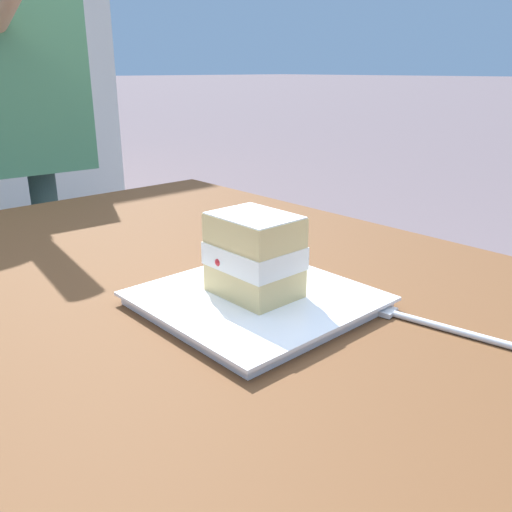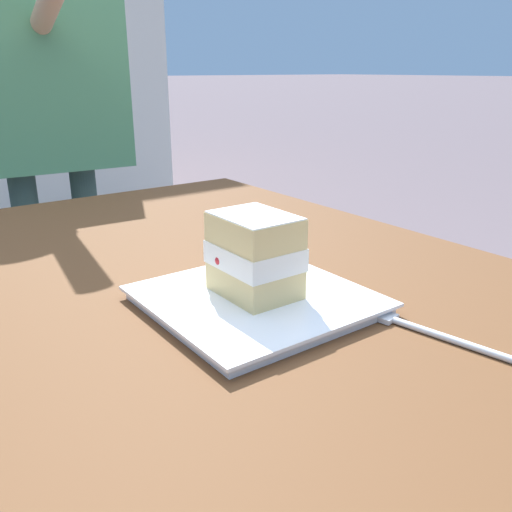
{
  "view_description": "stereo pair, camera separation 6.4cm",
  "coord_description": "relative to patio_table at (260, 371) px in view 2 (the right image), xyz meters",
  "views": [
    {
      "loc": [
        -0.47,
        0.43,
        1.03
      ],
      "look_at": [
        -0.02,
        0.02,
        0.82
      ],
      "focal_mm": 37.84,
      "sensor_mm": 36.0,
      "label": 1
    },
    {
      "loc": [
        -0.51,
        0.38,
        1.03
      ],
      "look_at": [
        -0.02,
        0.02,
        0.82
      ],
      "focal_mm": 37.84,
      "sensor_mm": 36.0,
      "label": 2
    }
  ],
  "objects": [
    {
      "name": "dessert_fork",
      "position": [
        -0.2,
        -0.08,
        0.12
      ],
      "size": [
        0.17,
        0.05,
        0.01
      ],
      "color": "silver",
      "rests_on": "patio_table"
    },
    {
      "name": "cake_slice",
      "position": [
        -0.02,
        0.02,
        0.18
      ],
      "size": [
        0.1,
        0.08,
        0.1
      ],
      "color": "#E0C17A",
      "rests_on": "dessert_plate"
    },
    {
      "name": "dessert_plate",
      "position": [
        -0.02,
        0.02,
        0.12
      ],
      "size": [
        0.25,
        0.25,
        0.02
      ],
      "color": "white",
      "rests_on": "patio_table"
    },
    {
      "name": "diner_person",
      "position": [
        0.99,
        -0.04,
        0.38
      ],
      "size": [
        0.55,
        0.43,
        1.52
      ],
      "color": "#334B43",
      "rests_on": "ground"
    },
    {
      "name": "patio_table",
      "position": [
        0.0,
        0.0,
        0.0
      ],
      "size": [
        1.37,
        0.79,
        0.75
      ],
      "color": "brown",
      "rests_on": "ground"
    }
  ]
}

